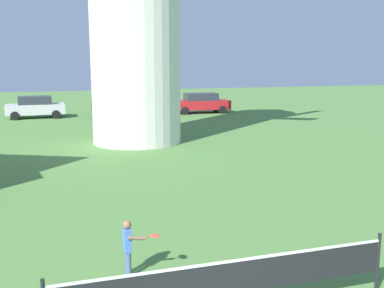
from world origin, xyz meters
name	(u,v)px	position (x,y,z in m)	size (l,w,h in m)	color
tennis_net	(230,278)	(0.38, 1.82, 0.69)	(5.71, 0.06, 1.10)	black
player_far	(129,244)	(-0.89, 3.80, 0.63)	(0.69, 0.43, 1.11)	slate
parked_car_silver	(35,107)	(-2.90, 30.34, 0.81)	(4.05, 1.92, 1.56)	silver
parked_car_black	(118,105)	(2.96, 30.11, 0.81)	(3.90, 2.05, 1.56)	#1E232D
parked_car_red	(201,103)	(9.41, 29.78, 0.81)	(4.50, 2.04, 1.56)	red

